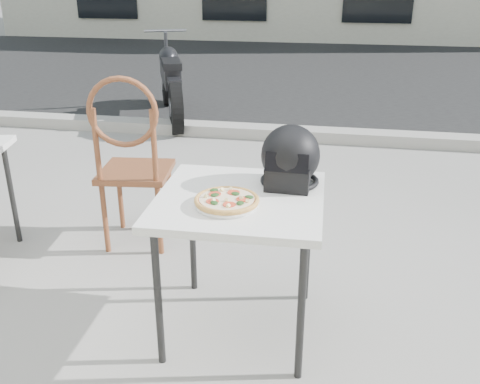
% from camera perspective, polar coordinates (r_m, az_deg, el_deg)
% --- Properties ---
extents(ground, '(80.00, 80.00, 0.00)m').
position_cam_1_polar(ground, '(3.18, -8.57, -9.69)').
color(ground, gray).
rests_on(ground, ground).
extents(street_asphalt, '(30.00, 8.00, 0.00)m').
position_cam_1_polar(street_asphalt, '(9.71, 4.89, 12.67)').
color(street_asphalt, black).
rests_on(street_asphalt, ground).
extents(curb, '(30.00, 0.25, 0.12)m').
position_cam_1_polar(curb, '(5.83, 0.78, 6.52)').
color(curb, gray).
rests_on(curb, ground).
extents(cafe_table_main, '(0.78, 0.78, 0.72)m').
position_cam_1_polar(cafe_table_main, '(2.48, -0.03, -1.86)').
color(cafe_table_main, silver).
rests_on(cafe_table_main, ground).
extents(plate, '(0.36, 0.36, 0.02)m').
position_cam_1_polar(plate, '(2.35, -1.42, -1.31)').
color(plate, silver).
rests_on(plate, cafe_table_main).
extents(pizza, '(0.33, 0.33, 0.04)m').
position_cam_1_polar(pizza, '(2.34, -1.42, -0.84)').
color(pizza, tan).
rests_on(pizza, plate).
extents(helmet, '(0.30, 0.31, 0.29)m').
position_cam_1_polar(helmet, '(2.56, 5.36, 3.53)').
color(helmet, black).
rests_on(helmet, cafe_table_main).
extents(cafe_chair_main, '(0.48, 0.48, 1.14)m').
position_cam_1_polar(cafe_chair_main, '(3.37, -11.56, 3.93)').
color(cafe_chair_main, brown).
rests_on(cafe_chair_main, ground).
extents(motorcycle, '(0.85, 1.90, 0.99)m').
position_cam_1_polar(motorcycle, '(6.57, -7.43, 11.56)').
color(motorcycle, black).
rests_on(motorcycle, street_asphalt).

